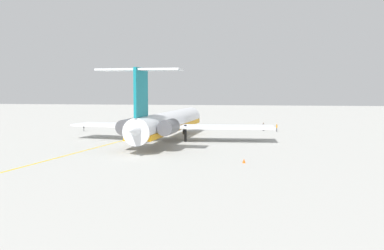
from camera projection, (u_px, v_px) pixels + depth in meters
name	position (u px, v px, depth m)	size (l,w,h in m)	color
ground	(122.00, 137.00, 82.27)	(347.49, 347.49, 0.00)	#ADADA8
main_jetliner	(168.00, 123.00, 75.75)	(41.51, 36.86, 12.09)	silver
ground_crew_near_nose	(84.00, 126.00, 94.24)	(0.38, 0.27, 1.72)	black
ground_crew_near_tail	(277.00, 127.00, 93.55)	(0.44, 0.28, 1.75)	black
ground_crew_portside	(263.00, 126.00, 95.32)	(0.29, 0.42, 1.81)	black
safety_cone_nose	(129.00, 128.00, 98.94)	(0.40, 0.40, 0.55)	#EA590F
safety_cone_wingtip	(244.00, 161.00, 53.58)	(0.40, 0.40, 0.55)	#EA590F
taxiway_centreline	(126.00, 140.00, 78.41)	(83.06, 0.36, 0.01)	gold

